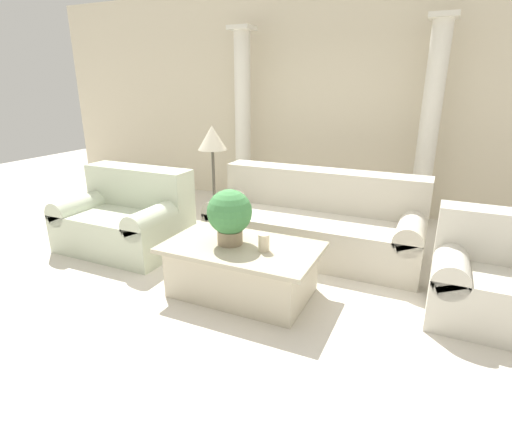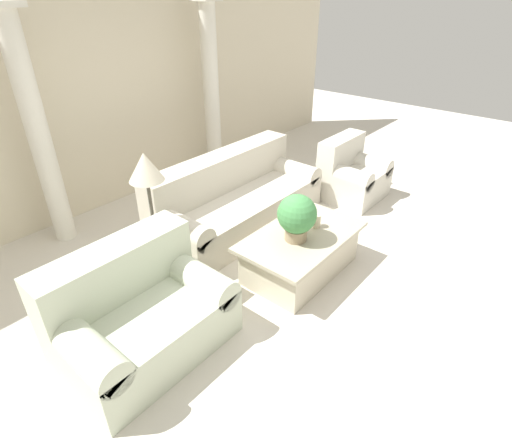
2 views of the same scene
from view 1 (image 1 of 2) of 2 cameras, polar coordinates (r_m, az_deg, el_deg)
name	(u,v)px [view 1 (image 1 of 2)]	position (r m, az deg, el deg)	size (l,w,h in m)	color
ground_plane	(245,275)	(4.09, -1.55, -7.96)	(16.00, 16.00, 0.00)	silver
wall_back	(327,101)	(6.23, 10.11, 16.35)	(10.00, 0.06, 3.20)	beige
sofa_long	(315,222)	(4.58, 8.46, -0.29)	(2.34, 0.97, 0.91)	beige
loveseat	(127,217)	(4.91, -17.89, 0.38)	(1.36, 0.97, 0.91)	beige
coffee_table	(242,269)	(3.66, -2.01, -7.09)	(1.38, 0.82, 0.48)	beige
potted_plant	(230,214)	(3.52, -3.79, 0.75)	(0.40, 0.40, 0.50)	#937F60
pillar_candle	(264,243)	(3.42, 1.13, -3.31)	(0.09, 0.09, 0.15)	beige
floor_lamp	(212,144)	(4.86, -6.25, 10.71)	(0.35, 0.35, 1.38)	#4C473D
column_left	(243,118)	(6.27, -1.90, 14.23)	(0.33, 0.33, 2.62)	silver
column_right	(429,126)	(5.61, 23.51, 12.18)	(0.33, 0.33, 2.62)	silver
armchair	(491,278)	(3.77, 30.60, -7.21)	(0.90, 0.79, 0.87)	beige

